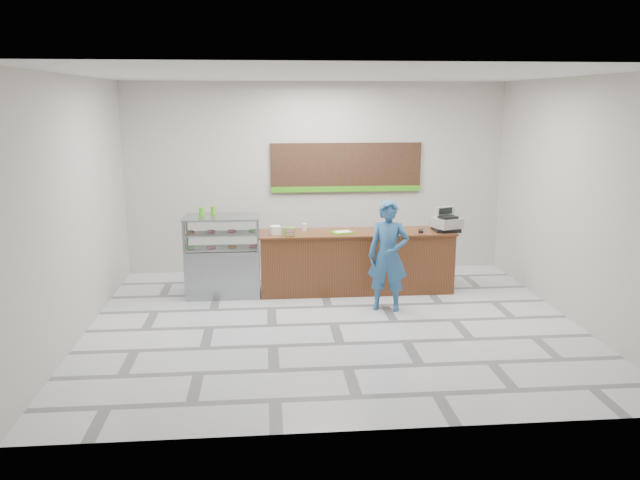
{
  "coord_description": "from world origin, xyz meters",
  "views": [
    {
      "loc": [
        -0.96,
        -8.5,
        3.18
      ],
      "look_at": [
        -0.12,
        0.9,
        1.05
      ],
      "focal_mm": 35.0,
      "sensor_mm": 36.0,
      "label": 1
    }
  ],
  "objects": [
    {
      "name": "floor",
      "position": [
        0.0,
        0.0,
        0.0
      ],
      "size": [
        7.0,
        7.0,
        0.0
      ],
      "primitive_type": "plane",
      "color": "silver",
      "rests_on": "ground"
    },
    {
      "name": "ceiling",
      "position": [
        0.0,
        0.0,
        3.5
      ],
      "size": [
        7.0,
        7.0,
        0.0
      ],
      "primitive_type": "plane",
      "rotation": [
        3.14,
        0.0,
        0.0
      ],
      "color": "silver",
      "rests_on": "back_wall"
    },
    {
      "name": "napkin_box",
      "position": [
        -0.8,
        1.48,
        1.1
      ],
      "size": [
        0.19,
        0.19,
        0.13
      ],
      "primitive_type": "cube",
      "rotation": [
        0.0,
        0.0,
        0.23
      ],
      "color": "white",
      "rests_on": "sales_counter"
    },
    {
      "name": "promo_box",
      "position": [
        -0.58,
        1.29,
        1.1
      ],
      "size": [
        0.17,
        0.12,
        0.14
      ],
      "primitive_type": "cube",
      "rotation": [
        0.0,
        0.0,
        0.07
      ],
      "color": "#44A818",
      "rests_on": "sales_counter"
    },
    {
      "name": "serving_tray",
      "position": [
        0.3,
        1.49,
        1.04
      ],
      "size": [
        0.38,
        0.32,
        0.02
      ],
      "rotation": [
        0.0,
        0.0,
        0.27
      ],
      "color": "#46BA0C",
      "rests_on": "sales_counter"
    },
    {
      "name": "display_case",
      "position": [
        -1.67,
        1.55,
        0.67
      ],
      "size": [
        1.22,
        0.72,
        1.33
      ],
      "color": "gray",
      "rests_on": "floor"
    },
    {
      "name": "back_wall",
      "position": [
        0.0,
        3.0,
        1.75
      ],
      "size": [
        7.0,
        0.0,
        7.0
      ],
      "primitive_type": "plane",
      "rotation": [
        1.57,
        0.0,
        0.0
      ],
      "color": "beige",
      "rests_on": "floor"
    },
    {
      "name": "card_terminal",
      "position": [
        1.6,
        1.39,
        1.05
      ],
      "size": [
        0.11,
        0.17,
        0.04
      ],
      "primitive_type": "cube",
      "rotation": [
        0.0,
        0.0,
        -0.25
      ],
      "color": "black",
      "rests_on": "sales_counter"
    },
    {
      "name": "green_cup_right",
      "position": [
        -1.81,
        1.73,
        1.4
      ],
      "size": [
        0.08,
        0.08,
        0.13
      ],
      "primitive_type": "cylinder",
      "color": "#44A818",
      "rests_on": "display_case"
    },
    {
      "name": "donut_decal",
      "position": [
        1.26,
        1.5,
        1.03
      ],
      "size": [
        0.15,
        0.15,
        0.0
      ],
      "primitive_type": "cylinder",
      "color": "#DE6491",
      "rests_on": "sales_counter"
    },
    {
      "name": "sales_counter",
      "position": [
        0.55,
        1.55,
        0.52
      ],
      "size": [
        3.26,
        0.76,
        1.03
      ],
      "color": "brown",
      "rests_on": "floor"
    },
    {
      "name": "menu_board",
      "position": [
        0.55,
        2.96,
        1.93
      ],
      "size": [
        2.8,
        0.06,
        0.9
      ],
      "color": "black",
      "rests_on": "back_wall"
    },
    {
      "name": "green_cup_left",
      "position": [
        -1.99,
        1.63,
        1.4
      ],
      "size": [
        0.09,
        0.09,
        0.13
      ],
      "primitive_type": "cylinder",
      "color": "#44A818",
      "rests_on": "display_case"
    },
    {
      "name": "straw_cup",
      "position": [
        -0.31,
        1.69,
        1.09
      ],
      "size": [
        0.08,
        0.08,
        0.12
      ],
      "primitive_type": "cylinder",
      "color": "silver",
      "rests_on": "sales_counter"
    },
    {
      "name": "customer",
      "position": [
        0.89,
        0.58,
        0.85
      ],
      "size": [
        0.71,
        0.57,
        1.71
      ],
      "primitive_type": "imported",
      "rotation": [
        0.0,
        0.0,
        -0.29
      ],
      "color": "#2A5888",
      "rests_on": "floor"
    },
    {
      "name": "cash_register",
      "position": [
        2.05,
        1.49,
        1.18
      ],
      "size": [
        0.54,
        0.55,
        0.39
      ],
      "rotation": [
        0.0,
        0.0,
        0.37
      ],
      "color": "black",
      "rests_on": "sales_counter"
    }
  ]
}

